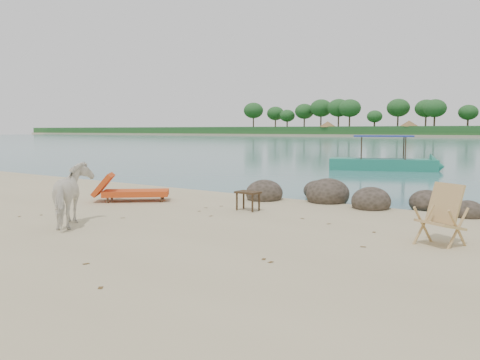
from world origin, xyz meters
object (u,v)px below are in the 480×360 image
object	(u,v)px
lounge_chair	(136,190)
boat_near	(383,141)
cow	(73,196)
side_table	(248,202)
boulders	(339,198)
deck_chair	(441,217)

from	to	relation	value
lounge_chair	boat_near	size ratio (longest dim) A/B	0.38
cow	side_table	size ratio (longest dim) A/B	2.63
side_table	lounge_chair	bearing A→B (deg)	-169.85
cow	boulders	bearing A→B (deg)	-164.57
boulders	cow	world-z (taller)	cow
cow	lounge_chair	world-z (taller)	cow
boulders	side_table	xyz separation A→B (m)	(-1.40, -2.51, 0.06)
side_table	boat_near	xyz separation A→B (m)	(-1.35, 14.75, 1.24)
cow	boat_near	bearing A→B (deg)	-137.79
cow	boat_near	world-z (taller)	boat_near
boulders	lounge_chair	bearing A→B (deg)	-148.52
cow	deck_chair	size ratio (longest dim) A/B	1.47
boulders	deck_chair	xyz separation A→B (m)	(3.39, -3.54, 0.36)
cow	lounge_chair	distance (m)	3.54
boulders	side_table	world-z (taller)	boulders
cow	side_table	bearing A→B (deg)	-164.37
cow	lounge_chair	xyz separation A→B (m)	(-1.53, 3.17, -0.32)
cow	lounge_chair	size ratio (longest dim) A/B	0.69
deck_chair	boulders	bearing A→B (deg)	161.63
cow	deck_chair	xyz separation A→B (m)	(6.80, 2.66, -0.13)
cow	deck_chair	world-z (taller)	cow
boulders	deck_chair	size ratio (longest dim) A/B	5.83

